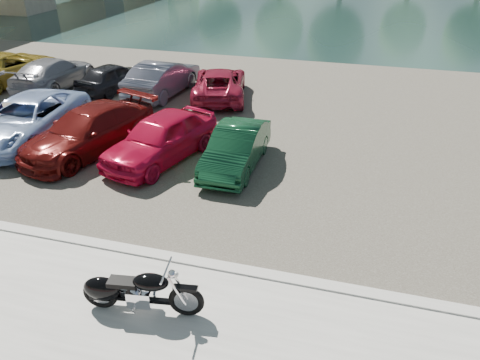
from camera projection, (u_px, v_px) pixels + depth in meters
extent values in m
plane|color=#595447|center=(191.00, 341.00, 8.37)|extent=(200.00, 200.00, 0.00)
cube|color=#A3A199|center=(225.00, 268.00, 10.03)|extent=(60.00, 0.30, 0.14)
cube|color=#3F3A33|center=(296.00, 122.00, 17.65)|extent=(60.00, 18.00, 0.04)
cube|color=#182C2C|center=(351.00, 8.00, 42.15)|extent=(120.00, 40.00, 0.00)
torus|color=black|center=(186.00, 301.00, 8.63)|extent=(0.69, 0.22, 0.68)
torus|color=black|center=(101.00, 293.00, 8.81)|extent=(0.69, 0.22, 0.68)
cylinder|color=#B2B2B7|center=(186.00, 301.00, 8.63)|extent=(0.46, 0.13, 0.46)
cylinder|color=#B2B2B7|center=(101.00, 293.00, 8.81)|extent=(0.46, 0.13, 0.46)
cylinder|color=silver|center=(177.00, 291.00, 8.42)|extent=(0.33, 0.10, 0.63)
cylinder|color=silver|center=(179.00, 284.00, 8.59)|extent=(0.33, 0.10, 0.63)
cylinder|color=silver|center=(166.00, 270.00, 8.34)|extent=(0.15, 0.75, 0.04)
sphere|color=silver|center=(172.00, 274.00, 8.37)|extent=(0.18, 0.18, 0.16)
sphere|color=silver|center=(176.00, 274.00, 8.36)|extent=(0.13, 0.13, 0.11)
cube|color=black|center=(185.00, 288.00, 8.49)|extent=(0.47, 0.21, 0.06)
cube|color=black|center=(143.00, 299.00, 8.75)|extent=(1.20, 0.28, 0.08)
cube|color=silver|center=(140.00, 296.00, 8.72)|extent=(0.49, 0.38, 0.34)
cylinder|color=silver|center=(145.00, 289.00, 8.62)|extent=(0.27, 0.22, 0.27)
cylinder|color=silver|center=(134.00, 288.00, 8.64)|extent=(0.27, 0.22, 0.27)
ellipsoid|color=black|center=(151.00, 282.00, 8.52)|extent=(0.73, 0.46, 0.32)
cube|color=black|center=(123.00, 282.00, 8.61)|extent=(0.59, 0.36, 0.10)
ellipsoid|color=black|center=(102.00, 289.00, 8.75)|extent=(0.77, 0.44, 0.50)
cube|color=black|center=(100.00, 291.00, 8.79)|extent=(0.42, 0.24, 0.30)
cylinder|color=silver|center=(129.00, 294.00, 8.96)|extent=(1.10, 0.26, 0.09)
cylinder|color=silver|center=(128.00, 291.00, 8.92)|extent=(1.10, 0.26, 0.09)
cylinder|color=#B2B2B7|center=(133.00, 312.00, 8.68)|extent=(0.05, 0.14, 0.22)
imported|color=#99B2DE|center=(27.00, 119.00, 15.84)|extent=(2.72, 5.31, 1.44)
imported|color=#590E0C|center=(89.00, 131.00, 14.98)|extent=(3.36, 5.24, 1.41)
imported|color=#C00C33|center=(161.00, 138.00, 14.43)|extent=(2.82, 4.61, 1.47)
imported|color=#103C22|center=(236.00, 148.00, 14.01)|extent=(1.33, 3.79, 1.25)
imported|color=olive|center=(9.00, 67.00, 21.61)|extent=(3.24, 5.48, 1.43)
imported|color=gray|center=(54.00, 73.00, 20.89)|extent=(1.95, 4.70, 1.36)
imported|color=black|center=(113.00, 77.00, 20.57)|extent=(2.29, 3.90, 1.24)
imported|color=#595A6B|center=(163.00, 78.00, 20.07)|extent=(1.90, 4.55, 1.46)
imported|color=maroon|center=(220.00, 83.00, 19.73)|extent=(3.16, 4.91, 1.26)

